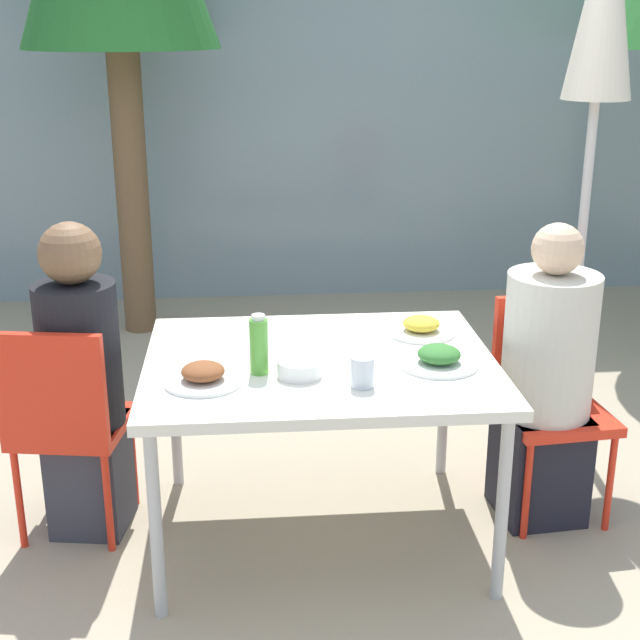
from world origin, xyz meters
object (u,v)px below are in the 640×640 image
at_px(chair_right, 548,388).
at_px(person_right, 546,384).
at_px(bottle, 259,345).
at_px(salad_bowl, 300,368).
at_px(chair_left, 64,416).
at_px(drinking_cup, 362,372).
at_px(closed_umbrella, 601,36).
at_px(person_left, 82,386).

bearing_deg(chair_right, person_right, 58.05).
relative_size(chair_right, bottle, 4.05).
height_order(person_right, salad_bowl, person_right).
bearing_deg(bottle, person_right, 10.15).
bearing_deg(bottle, salad_bowl, -15.83).
distance_m(chair_left, chair_right, 1.88).
xyz_separation_m(chair_left, person_right, (1.83, 0.01, 0.05)).
bearing_deg(drinking_cup, bottle, 156.36).
bearing_deg(salad_bowl, chair_left, 165.43).
height_order(person_right, drinking_cup, person_right).
height_order(person_right, closed_umbrella, closed_umbrella).
xyz_separation_m(person_left, bottle, (0.66, -0.26, 0.24)).
height_order(person_left, drinking_cup, person_left).
xyz_separation_m(person_left, salad_bowl, (0.80, -0.30, 0.16)).
relative_size(chair_left, chair_right, 1.00).
relative_size(closed_umbrella, bottle, 11.46).
relative_size(person_left, closed_umbrella, 0.50).
distance_m(person_left, salad_bowl, 0.87).
relative_size(chair_left, drinking_cup, 8.22).
xyz_separation_m(chair_right, salad_bowl, (-1.01, -0.32, 0.25)).
xyz_separation_m(chair_left, salad_bowl, (0.86, -0.22, 0.25)).
bearing_deg(person_right, salad_bowl, 8.38).
height_order(person_left, closed_umbrella, closed_umbrella).
relative_size(closed_umbrella, drinking_cup, 23.28).
height_order(chair_left, chair_right, same).
distance_m(chair_right, person_right, 0.11).
relative_size(person_right, bottle, 5.59).
height_order(chair_right, person_right, person_right).
bearing_deg(person_right, chair_left, -4.98).
distance_m(chair_right, closed_umbrella, 1.55).
height_order(chair_left, drinking_cup, chair_left).
relative_size(bottle, drinking_cup, 2.03).
bearing_deg(person_left, person_right, 7.21).
bearing_deg(chair_right, person_left, -4.56).
relative_size(bottle, salad_bowl, 1.37).
bearing_deg(chair_right, bottle, 8.42).
distance_m(bottle, drinking_cup, 0.38).
bearing_deg(salad_bowl, bottle, 164.17).
xyz_separation_m(person_right, drinking_cup, (-0.77, -0.35, 0.22)).
height_order(chair_left, salad_bowl, chair_left).
bearing_deg(closed_umbrella, person_right, -116.83).
xyz_separation_m(person_left, chair_right, (1.81, 0.03, -0.09)).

